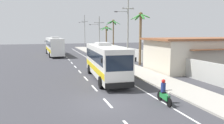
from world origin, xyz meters
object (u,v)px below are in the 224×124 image
object	(u,v)px
pedestrian_near_kerb	(121,56)
utility_pole_distant	(85,30)
palm_second	(140,30)
utility_pole_far	(99,33)
roadside_building	(209,53)
utility_pole_mid	(127,28)
palm_nearest	(113,29)
coach_bus_far_lane	(54,46)
motorcycle_beside_bus	(164,94)
motorcycle_trailing	(100,61)
pedestrian_midwalk	(117,55)
palm_third	(106,34)
coach_bus_foreground	(105,60)

from	to	relation	value
pedestrian_near_kerb	utility_pole_distant	distance (m)	39.37
pedestrian_near_kerb	palm_second	xyz separation A→B (m)	(1.84, -3.22, 4.10)
pedestrian_near_kerb	utility_pole_far	world-z (taller)	utility_pole_far
palm_second	roadside_building	xyz separation A→B (m)	(7.02, -5.82, -3.05)
pedestrian_near_kerb	utility_pole_mid	world-z (taller)	utility_pole_mid
utility_pole_far	palm_nearest	bearing A→B (deg)	-69.03
coach_bus_far_lane	utility_pole_mid	distance (m)	18.27
coach_bus_far_lane	roadside_building	size ratio (longest dim) A/B	0.77
motorcycle_beside_bus	utility_pole_far	world-z (taller)	utility_pole_far
coach_bus_far_lane	motorcycle_trailing	size ratio (longest dim) A/B	6.43
pedestrian_midwalk	palm_second	bearing A→B (deg)	-54.41
motorcycle_beside_bus	palm_second	bearing A→B (deg)	70.40
pedestrian_near_kerb	roadside_building	world-z (taller)	roadside_building
pedestrian_midwalk	palm_third	bearing A→B (deg)	99.52
palm_nearest	palm_second	world-z (taller)	palm_second
palm_second	pedestrian_midwalk	bearing A→B (deg)	111.49
pedestrian_near_kerb	coach_bus_foreground	bearing A→B (deg)	-117.60
motorcycle_beside_bus	roadside_building	distance (m)	16.47
palm_third	roadside_building	size ratio (longest dim) A/B	0.37
coach_bus_foreground	palm_second	world-z (taller)	palm_second
utility_pole_far	palm_second	distance (m)	22.38
pedestrian_midwalk	utility_pole_mid	xyz separation A→B (m)	(0.87, -2.45, 4.38)
pedestrian_near_kerb	pedestrian_midwalk	xyz separation A→B (m)	(-0.08, 1.65, 0.07)
coach_bus_foreground	palm_second	distance (m)	11.07
motorcycle_trailing	palm_third	size ratio (longest dim) A/B	0.33
coach_bus_foreground	utility_pole_far	world-z (taller)	utility_pole_far
motorcycle_beside_bus	utility_pole_mid	world-z (taller)	utility_pole_mid
motorcycle_beside_bus	palm_second	world-z (taller)	palm_second
roadside_building	utility_pole_mid	bearing A→B (deg)	134.39
pedestrian_midwalk	palm_nearest	xyz separation A→B (m)	(3.34, 12.26, 4.50)
motorcycle_beside_bus	utility_pole_far	size ratio (longest dim) A/B	0.23
coach_bus_far_lane	pedestrian_midwalk	world-z (taller)	coach_bus_far_lane
coach_bus_far_lane	utility_pole_mid	xyz separation A→B (m)	(10.33, -14.68, 3.41)
utility_pole_distant	palm_second	bearing A→B (deg)	-89.31
pedestrian_near_kerb	utility_pole_mid	bearing A→B (deg)	-45.97
coach_bus_far_lane	utility_pole_mid	size ratio (longest dim) A/B	1.22
palm_third	roadside_building	bearing A→B (deg)	-67.01
coach_bus_far_lane	palm_nearest	bearing A→B (deg)	0.15
coach_bus_far_lane	palm_nearest	world-z (taller)	palm_nearest
palm_second	utility_pole_mid	bearing A→B (deg)	113.47
pedestrian_near_kerb	pedestrian_midwalk	world-z (taller)	pedestrian_midwalk
pedestrian_near_kerb	palm_third	world-z (taller)	palm_third
palm_nearest	coach_bus_foreground	bearing A→B (deg)	-109.63
pedestrian_near_kerb	pedestrian_midwalk	distance (m)	1.65
motorcycle_beside_bus	pedestrian_midwalk	bearing A→B (deg)	79.67
palm_second	roadside_building	size ratio (longest dim) A/B	0.46
coach_bus_foreground	motorcycle_beside_bus	distance (m)	8.78
motorcycle_trailing	coach_bus_far_lane	bearing A→B (deg)	108.78
utility_pole_distant	palm_third	xyz separation A→B (m)	(-0.71, -28.71, -1.07)
utility_pole_distant	palm_nearest	xyz separation A→B (m)	(1.93, -25.18, 0.09)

